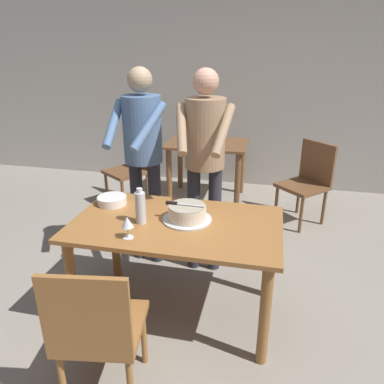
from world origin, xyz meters
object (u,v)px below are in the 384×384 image
object	(u,v)px
main_dining_table	(177,238)
background_table	(207,155)
cake_on_platter	(187,213)
person_standing_beside	(143,147)
water_bottle	(140,207)
chair_near_side	(97,328)
background_chair_0	(307,180)
cake_knife	(177,204)
background_chair_1	(131,166)
person_cutting_cake	(205,152)
plate_stack	(112,200)
wine_glass_near	(127,223)

from	to	relation	value
main_dining_table	background_table	size ratio (longest dim) A/B	1.42
cake_on_platter	person_standing_beside	world-z (taller)	person_standing_beside
water_bottle	person_standing_beside	size ratio (longest dim) A/B	0.15
water_bottle	chair_near_side	xyz separation A→B (m)	(0.01, -0.73, -0.37)
water_bottle	background_table	xyz separation A→B (m)	(0.03, 2.30, -0.29)
background_chair_0	chair_near_side	bearing A→B (deg)	-115.19
background_chair_0	water_bottle	bearing A→B (deg)	-123.43
cake_knife	background_chair_1	xyz separation A→B (m)	(-1.08, 1.83, -0.37)
person_cutting_cake	plate_stack	bearing A→B (deg)	-145.04
cake_knife	chair_near_side	world-z (taller)	chair_near_side
main_dining_table	water_bottle	distance (m)	0.34
person_cutting_cake	background_chair_1	distance (m)	1.80
plate_stack	person_cutting_cake	distance (m)	0.82
person_standing_beside	background_chair_0	bearing A→B (deg)	38.15
water_bottle	background_chair_1	size ratio (longest dim) A/B	0.28
cake_on_platter	background_chair_0	world-z (taller)	background_chair_0
person_cutting_cake	background_chair_0	bearing A→B (deg)	51.76
person_cutting_cake	cake_knife	bearing A→B (deg)	-97.73
cake_knife	person_standing_beside	world-z (taller)	person_standing_beside
person_cutting_cake	water_bottle	bearing A→B (deg)	-113.79
plate_stack	water_bottle	world-z (taller)	water_bottle
cake_on_platter	plate_stack	xyz separation A→B (m)	(-0.62, 0.14, -0.02)
wine_glass_near	water_bottle	xyz separation A→B (m)	(0.01, 0.22, 0.01)
main_dining_table	water_bottle	size ratio (longest dim) A/B	5.69
cake_on_platter	wine_glass_near	world-z (taller)	wine_glass_near
background_chair_1	background_chair_0	bearing A→B (deg)	-1.66
plate_stack	background_table	world-z (taller)	plate_stack
cake_on_platter	plate_stack	bearing A→B (deg)	166.87
plate_stack	water_bottle	size ratio (longest dim) A/B	0.88
wine_glass_near	chair_near_side	bearing A→B (deg)	-88.22
wine_glass_near	chair_near_side	world-z (taller)	chair_near_side
wine_glass_near	background_table	distance (m)	2.54
plate_stack	cake_on_platter	bearing A→B (deg)	-13.13
main_dining_table	water_bottle	bearing A→B (deg)	-165.50
cake_knife	chair_near_side	bearing A→B (deg)	-104.33
main_dining_table	plate_stack	world-z (taller)	plate_stack
main_dining_table	person_standing_beside	world-z (taller)	person_standing_beside
cake_knife	background_chair_1	distance (m)	2.15
water_bottle	person_standing_beside	world-z (taller)	person_standing_beside
wine_glass_near	water_bottle	bearing A→B (deg)	88.37
person_cutting_cake	wine_glass_near	bearing A→B (deg)	-108.86
plate_stack	person_standing_beside	distance (m)	0.56
plate_stack	chair_near_side	world-z (taller)	chair_near_side
chair_near_side	person_cutting_cake	bearing A→B (deg)	78.33
wine_glass_near	water_bottle	size ratio (longest dim) A/B	0.58
cake_knife	person_standing_beside	xyz separation A→B (m)	(-0.46, 0.61, 0.21)
water_bottle	background_table	distance (m)	2.32
cake_knife	water_bottle	xyz separation A→B (m)	(-0.22, -0.11, -0.00)
cake_on_platter	chair_near_side	size ratio (longest dim) A/B	0.38
cake_on_platter	cake_knife	distance (m)	0.10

